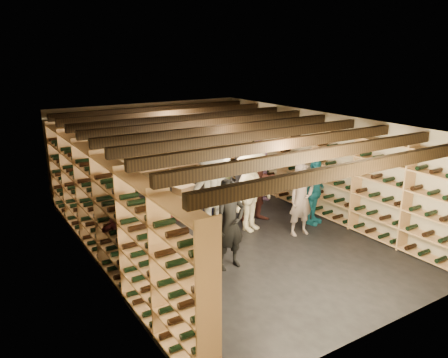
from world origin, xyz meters
TOP-DOWN VIEW (x-y plane):
  - ground at (0.00, 0.00)m, footprint 8.00×8.00m
  - walls at (0.00, 0.00)m, footprint 5.52×8.02m
  - ceiling at (0.00, 0.00)m, footprint 5.50×8.00m
  - ceiling_joists at (0.00, 0.00)m, footprint 5.40×7.12m
  - wine_rack_left at (-2.57, 0.00)m, footprint 0.32×7.50m
  - wine_rack_right at (2.57, 0.00)m, footprint 0.32×7.50m
  - wine_rack_back at (0.00, 3.83)m, footprint 4.70×0.30m
  - crate_stack_left at (-0.13, 1.58)m, footprint 0.57×0.46m
  - crate_stack_right at (-0.26, 1.34)m, footprint 0.53×0.38m
  - crate_loose at (-0.01, 1.92)m, footprint 0.51×0.35m
  - person_0 at (-2.18, -1.01)m, footprint 0.89×0.61m
  - person_1 at (-0.73, -1.33)m, footprint 0.62×0.43m
  - person_2 at (0.18, 0.19)m, footprint 0.78×0.61m
  - person_3 at (0.60, -0.16)m, footprint 1.34×1.01m
  - person_4 at (1.99, -0.57)m, footprint 0.96×0.64m
  - person_5 at (-1.99, -0.46)m, footprint 1.56×0.67m
  - person_6 at (0.42, 1.11)m, footprint 0.90×0.76m
  - person_7 at (1.35, -0.88)m, footprint 0.61×0.43m
  - person_8 at (1.04, 0.18)m, footprint 0.96×0.79m
  - person_9 at (-0.31, -0.05)m, footprint 1.41×1.15m
  - person_11 at (1.88, 1.30)m, footprint 1.59×0.77m
  - person_12 at (1.33, 1.30)m, footprint 0.80×0.56m

SIDE VIEW (x-z plane):
  - ground at x=0.00m, z-range 0.00..0.00m
  - crate_loose at x=-0.01m, z-range 0.00..0.17m
  - crate_stack_right at x=-0.26m, z-range 0.00..0.51m
  - crate_stack_left at x=-0.13m, z-range 0.00..0.68m
  - person_4 at x=1.99m, z-range 0.00..1.51m
  - person_12 at x=1.33m, z-range 0.00..1.56m
  - person_6 at x=0.42m, z-range 0.00..1.57m
  - person_7 at x=1.35m, z-range 0.00..1.57m
  - person_2 at x=0.18m, z-range 0.00..1.58m
  - person_5 at x=-1.99m, z-range 0.00..1.63m
  - person_11 at x=1.88m, z-range 0.00..1.64m
  - person_1 at x=-0.73m, z-range 0.00..1.65m
  - person_0 at x=-2.18m, z-range 0.00..1.75m
  - person_8 at x=1.04m, z-range 0.00..1.82m
  - person_3 at x=0.60m, z-range 0.00..1.83m
  - person_9 at x=-0.31m, z-range 0.00..1.91m
  - wine_rack_back at x=0.00m, z-range 0.00..2.15m
  - wine_rack_left at x=-2.57m, z-range 0.00..2.15m
  - wine_rack_right at x=2.57m, z-range 0.00..2.15m
  - walls at x=0.00m, z-range 0.00..2.40m
  - ceiling_joists at x=0.00m, z-range 2.17..2.35m
  - ceiling at x=0.00m, z-range 2.40..2.40m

